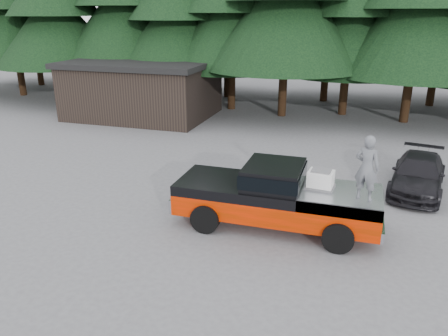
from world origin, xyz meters
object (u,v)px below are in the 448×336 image
(man_on_bed, at_px, (367,168))
(utility_building, at_px, (143,88))
(pickup_truck, at_px, (276,205))
(air_compressor, at_px, (321,180))
(parked_car, at_px, (418,174))

(man_on_bed, bearing_deg, utility_building, -25.43)
(utility_building, bearing_deg, pickup_truck, -48.98)
(utility_building, bearing_deg, man_on_bed, -43.91)
(air_compressor, xyz_separation_m, utility_building, (-11.65, 11.90, 0.10))
(pickup_truck, distance_m, man_on_bed, 2.86)
(pickup_truck, height_order, utility_building, utility_building)
(parked_car, distance_m, utility_building, 16.66)
(air_compressor, bearing_deg, parked_car, 58.72)
(parked_car, bearing_deg, utility_building, 161.73)
(air_compressor, xyz_separation_m, parked_car, (3.05, 4.12, -0.96))
(pickup_truck, distance_m, utility_building, 15.94)
(pickup_truck, xyz_separation_m, man_on_bed, (2.38, -0.34, 1.54))
(man_on_bed, relative_size, parked_car, 0.42)
(man_on_bed, height_order, parked_car, man_on_bed)
(parked_car, xyz_separation_m, utility_building, (-14.70, 7.78, 1.06))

